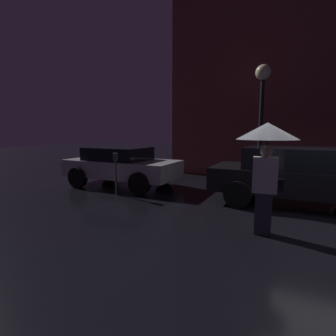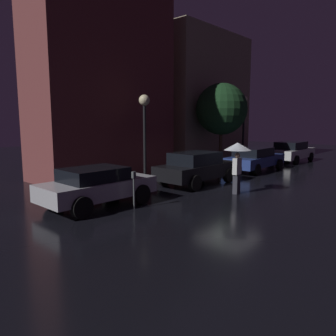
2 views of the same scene
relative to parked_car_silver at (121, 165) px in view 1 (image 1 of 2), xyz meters
The scene contains 7 objects.
ground_plane 6.32m from the parked_car_silver, 13.44° to the right, with size 60.00×60.00×0.00m, color black.
building_facade_left 7.77m from the parked_car_silver, 50.26° to the left, with size 7.64×3.00×9.79m.
parked_car_silver is the anchor object (origin of this frame).
parked_car_black 5.46m from the parked_car_silver, ahead, with size 4.27×1.98×1.49m.
pedestrian_with_umbrella 5.62m from the parked_car_silver, 27.31° to the right, with size 1.08×1.08×2.06m.
parking_meter 1.34m from the parked_car_silver, 62.08° to the right, with size 0.12×0.10×1.26m.
street_lamp_near 5.44m from the parked_car_silver, 26.38° to the left, with size 0.52×0.52×4.13m.
Camera 1 is at (-0.82, -6.08, 1.92)m, focal length 28.00 mm.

